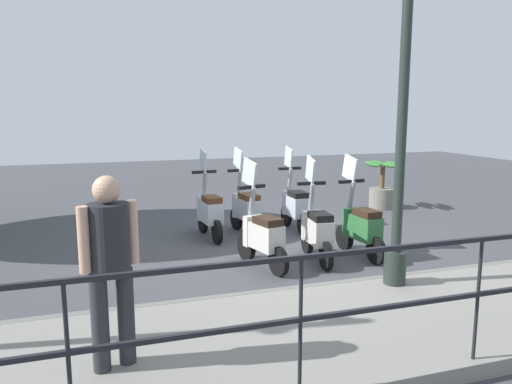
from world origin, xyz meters
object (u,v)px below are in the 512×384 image
scooter_near_2 (262,235)px  scooter_far_0 (295,205)px  scooter_near_0 (361,226)px  pedestrian_distant (110,258)px  potted_palm (382,189)px  scooter_far_2 (209,211)px  lamp_post_near (402,114)px  scooter_near_1 (317,230)px  scooter_far_1 (246,208)px

scooter_near_2 → scooter_far_0: 2.23m
scooter_near_0 → scooter_near_2: same height
pedestrian_distant → scooter_near_0: pedestrian_distant is taller
potted_palm → scooter_near_0: scooter_near_0 is taller
pedestrian_distant → scooter_near_0: 4.52m
scooter_far_2 → potted_palm: bearing=-76.9°
scooter_far_0 → scooter_far_2: same height
lamp_post_near → scooter_near_0: bearing=-14.8°
scooter_near_0 → scooter_near_1: bearing=84.7°
lamp_post_near → scooter_near_2: bearing=38.5°
lamp_post_near → scooter_near_0: 2.32m
scooter_near_0 → lamp_post_near: bearing=160.1°
potted_palm → scooter_near_2: 5.07m
pedestrian_distant → scooter_near_2: size_ratio=1.03×
lamp_post_near → scooter_far_2: lamp_post_near is taller
lamp_post_near → scooter_far_0: bearing=-1.3°
lamp_post_near → scooter_near_2: size_ratio=2.96×
scooter_near_0 → scooter_far_2: bearing=41.7°
scooter_near_2 → scooter_far_2: size_ratio=1.00×
lamp_post_near → scooter_far_2: (3.33, 1.52, -1.70)m
pedestrian_distant → scooter_near_0: (2.50, -3.71, -0.60)m
potted_palm → scooter_far_0: 3.00m
scooter_far_2 → scooter_far_0: bearing=-94.2°
scooter_far_2 → scooter_far_1: bearing=-91.1°
lamp_post_near → scooter_far_0: lamp_post_near is taller
lamp_post_near → pedestrian_distant: lamp_post_near is taller
scooter_far_0 → scooter_far_1: same height
pedestrian_distant → scooter_far_2: pedestrian_distant is taller
scooter_far_1 → scooter_near_2: bearing=162.1°
potted_palm → scooter_far_1: (-1.30, 3.61, 0.04)m
scooter_near_2 → scooter_near_1: bearing=-102.2°
lamp_post_near → potted_palm: (4.67, -2.76, -1.73)m
scooter_near_1 → scooter_far_0: 1.85m
scooter_near_2 → scooter_far_2: 1.87m
potted_palm → scooter_near_1: bearing=135.6°
potted_palm → scooter_near_0: (-3.15, 2.35, 0.04)m
scooter_near_1 → scooter_far_2: 2.16m
pedestrian_distant → potted_palm: (5.65, -6.06, -0.63)m
pedestrian_distant → scooter_near_1: size_ratio=1.03×
lamp_post_near → scooter_far_1: (3.37, 0.85, -1.70)m
potted_palm → scooter_far_2: bearing=107.4°
potted_palm → scooter_far_1: scooter_far_1 is taller
scooter_near_1 → scooter_far_2: bearing=39.1°
scooter_far_2 → pedestrian_distant: bearing=153.1°
lamp_post_near → scooter_near_0: (1.52, -0.40, -1.70)m
scooter_far_2 → lamp_post_near: bearing=-159.7°
scooter_near_0 → scooter_far_0: bearing=5.1°
scooter_far_1 → potted_palm: bearing=-77.9°
scooter_near_1 → scooter_far_2: (1.80, 1.20, 0.00)m
potted_palm → lamp_post_near: bearing=149.5°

